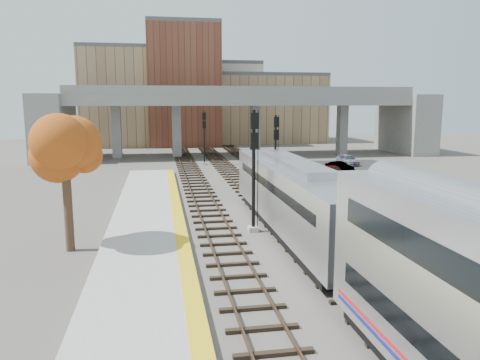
{
  "coord_description": "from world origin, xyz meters",
  "views": [
    {
      "loc": [
        -6.43,
        -19.91,
        7.57
      ],
      "look_at": [
        -1.28,
        9.67,
        2.5
      ],
      "focal_mm": 35.0,
      "sensor_mm": 36.0,
      "label": 1
    }
  ],
  "objects": [
    {
      "name": "ground",
      "position": [
        0.0,
        0.0,
        0.0
      ],
      "size": [
        160.0,
        160.0,
        0.0
      ],
      "primitive_type": "plane",
      "color": "#47423D",
      "rests_on": "ground"
    },
    {
      "name": "platform",
      "position": [
        -7.25,
        0.0,
        0.17
      ],
      "size": [
        4.5,
        60.0,
        0.35
      ],
      "primitive_type": "cube",
      "color": "#9E9E99",
      "rests_on": "ground"
    },
    {
      "name": "yellow_strip",
      "position": [
        -5.35,
        0.0,
        0.35
      ],
      "size": [
        0.7,
        60.0,
        0.01
      ],
      "primitive_type": "cube",
      "color": "yellow",
      "rests_on": "platform"
    },
    {
      "name": "tracks",
      "position": [
        0.93,
        12.5,
        0.08
      ],
      "size": [
        10.7,
        95.0,
        0.25
      ],
      "color": "black",
      "rests_on": "ground"
    },
    {
      "name": "overpass",
      "position": [
        4.92,
        45.0,
        5.81
      ],
      "size": [
        54.0,
        12.0,
        9.5
      ],
      "color": "slate",
      "rests_on": "ground"
    },
    {
      "name": "buildings_far",
      "position": [
        1.26,
        66.57,
        7.88
      ],
      "size": [
        43.0,
        21.0,
        20.6
      ],
      "color": "tan",
      "rests_on": "ground"
    },
    {
      "name": "parking_lot",
      "position": [
        14.0,
        28.0,
        0.02
      ],
      "size": [
        14.0,
        18.0,
        0.04
      ],
      "primitive_type": "cube",
      "color": "black",
      "rests_on": "ground"
    },
    {
      "name": "locomotive",
      "position": [
        1.0,
        5.01,
        2.28
      ],
      "size": [
        3.02,
        19.05,
        4.1
      ],
      "color": "#A8AAB2",
      "rests_on": "ground"
    },
    {
      "name": "signal_mast_near",
      "position": [
        -1.1,
        6.1,
        3.53
      ],
      "size": [
        0.6,
        0.64,
        7.1
      ],
      "color": "#9E9E99",
      "rests_on": "ground"
    },
    {
      "name": "signal_mast_mid",
      "position": [
        3.0,
        17.25,
        3.09
      ],
      "size": [
        0.6,
        0.64,
        6.45
      ],
      "color": "#9E9E99",
      "rests_on": "ground"
    },
    {
      "name": "signal_mast_far",
      "position": [
        -1.1,
        35.76,
        3.03
      ],
      "size": [
        0.6,
        0.64,
        6.37
      ],
      "color": "#9E9E99",
      "rests_on": "ground"
    },
    {
      "name": "tree",
      "position": [
        -11.05,
        4.29,
        5.38
      ],
      "size": [
        3.6,
        3.6,
        7.25
      ],
      "color": "#382619",
      "rests_on": "ground"
    },
    {
      "name": "car_a",
      "position": [
        10.51,
        23.52,
        0.69
      ],
      "size": [
        1.55,
        3.8,
        1.29
      ],
      "primitive_type": "imported",
      "rotation": [
        0.0,
        0.0,
        -0.01
      ],
      "color": "#99999E",
      "rests_on": "parking_lot"
    },
    {
      "name": "car_b",
      "position": [
        12.81,
        27.68,
        0.58
      ],
      "size": [
        2.57,
        3.4,
        1.07
      ],
      "primitive_type": "imported",
      "rotation": [
        0.0,
        0.0,
        0.51
      ],
      "color": "#99999E",
      "rests_on": "parking_lot"
    },
    {
      "name": "car_c",
      "position": [
        15.87,
        32.72,
        0.61
      ],
      "size": [
        1.88,
        4.05,
        1.14
      ],
      "primitive_type": "imported",
      "rotation": [
        0.0,
        0.0,
        0.07
      ],
      "color": "#99999E",
      "rests_on": "parking_lot"
    }
  ]
}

